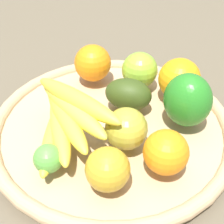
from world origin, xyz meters
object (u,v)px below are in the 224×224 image
at_px(avocado, 128,94).
at_px(bell_pepper, 188,100).
at_px(orange_0, 179,79).
at_px(apple_0, 126,129).
at_px(banana_bunch, 66,118).
at_px(apple_1, 140,70).
at_px(orange_2, 166,152).
at_px(orange_1, 93,63).
at_px(apple_2, 108,169).
at_px(lime_0, 48,159).

bearing_deg(avocado, bell_pepper, 36.86).
bearing_deg(bell_pepper, avocado, 18.31).
bearing_deg(orange_0, apple_0, -67.78).
xyz_separation_m(banana_bunch, apple_1, (-0.07, 0.19, -0.01)).
distance_m(avocado, orange_2, 0.16).
bearing_deg(banana_bunch, orange_0, 90.56).
xyz_separation_m(orange_1, apple_2, (0.27, -0.11, -0.01)).
bearing_deg(orange_2, avocado, 168.47).
xyz_separation_m(avocado, banana_bunch, (0.02, -0.14, 0.01)).
relative_size(orange_1, bell_pepper, 0.78).
distance_m(avocado, apple_1, 0.08).
height_order(bell_pepper, apple_1, bell_pepper).
bearing_deg(orange_2, lime_0, -119.18).
relative_size(banana_bunch, bell_pepper, 1.89).
bearing_deg(apple_2, banana_bunch, -175.20).
relative_size(bell_pepper, apple_2, 1.50).
height_order(banana_bunch, orange_2, banana_bunch).
bearing_deg(lime_0, apple_2, 41.99).
distance_m(bell_pepper, orange_2, 0.12).
bearing_deg(apple_2, avocado, 139.10).
distance_m(lime_0, apple_1, 0.28).
distance_m(orange_1, banana_bunch, 0.19).
distance_m(orange_2, apple_1, 0.23).
xyz_separation_m(bell_pepper, orange_0, (-0.07, 0.04, -0.01)).
relative_size(banana_bunch, apple_1, 2.55).
bearing_deg(orange_2, orange_0, 135.77).
height_order(orange_1, lime_0, orange_1).
xyz_separation_m(orange_1, lime_0, (0.19, -0.18, -0.02)).
bearing_deg(apple_0, apple_2, -49.00).
bearing_deg(orange_1, bell_pepper, 20.71).
bearing_deg(apple_0, avocado, 146.17).
bearing_deg(banana_bunch, apple_1, 110.72).
bearing_deg(banana_bunch, orange_1, 139.44).
xyz_separation_m(banana_bunch, lime_0, (0.05, -0.05, -0.02)).
bearing_deg(orange_0, orange_2, -44.23).
height_order(orange_1, apple_0, orange_1).
height_order(avocado, orange_0, orange_0).
bearing_deg(apple_0, orange_2, 18.17).
height_order(lime_0, orange_2, orange_2).
bearing_deg(apple_1, orange_0, 32.12).
bearing_deg(lime_0, apple_1, 116.55).
distance_m(apple_2, orange_2, 0.09).
bearing_deg(orange_1, avocado, 6.10).
bearing_deg(apple_1, orange_1, -133.64).
relative_size(banana_bunch, orange_0, 2.29).
height_order(bell_pepper, orange_2, bell_pepper).
distance_m(orange_0, apple_1, 0.08).
relative_size(bell_pepper, orange_0, 1.21).
xyz_separation_m(orange_2, apple_1, (-0.21, 0.09, 0.00)).
relative_size(apple_0, apple_1, 0.96).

